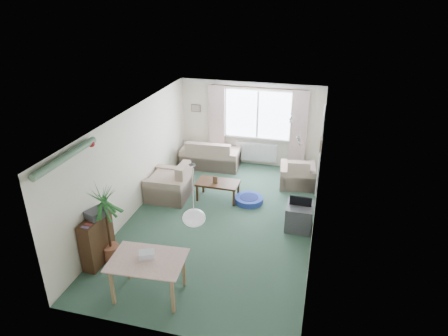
% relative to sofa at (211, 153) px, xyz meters
% --- Properties ---
extents(ground, '(6.50, 6.50, 0.00)m').
position_rel_sofa_xyz_m(ground, '(1.03, -2.75, -0.41)').
color(ground, '#2D4B3B').
extents(window, '(1.80, 0.03, 1.30)m').
position_rel_sofa_xyz_m(window, '(1.23, 0.48, 1.09)').
color(window, white).
extents(curtain_rod, '(2.60, 0.03, 0.03)m').
position_rel_sofa_xyz_m(curtain_rod, '(1.23, 0.40, 1.86)').
color(curtain_rod, black).
extents(curtain_left, '(0.45, 0.08, 2.00)m').
position_rel_sofa_xyz_m(curtain_left, '(0.08, 0.38, 0.86)').
color(curtain_left, beige).
extents(curtain_right, '(0.45, 0.08, 2.00)m').
position_rel_sofa_xyz_m(curtain_right, '(2.38, 0.38, 0.86)').
color(curtain_right, beige).
extents(radiator, '(1.20, 0.10, 0.55)m').
position_rel_sofa_xyz_m(radiator, '(1.23, 0.44, -0.01)').
color(radiator, white).
extents(doorway, '(0.03, 0.95, 2.00)m').
position_rel_sofa_xyz_m(doorway, '(3.02, -0.55, 0.59)').
color(doorway, black).
extents(pendant_lamp, '(0.36, 0.36, 0.36)m').
position_rel_sofa_xyz_m(pendant_lamp, '(1.23, -5.05, 1.07)').
color(pendant_lamp, white).
extents(tinsel_garland, '(1.60, 1.60, 0.12)m').
position_rel_sofa_xyz_m(tinsel_garland, '(-0.89, -5.05, 1.87)').
color(tinsel_garland, '#196626').
extents(bauble_cluster_a, '(0.20, 0.20, 0.20)m').
position_rel_sofa_xyz_m(bauble_cluster_a, '(2.33, -1.85, 1.81)').
color(bauble_cluster_a, silver).
extents(bauble_cluster_b, '(0.20, 0.20, 0.20)m').
position_rel_sofa_xyz_m(bauble_cluster_b, '(2.63, -3.05, 1.81)').
color(bauble_cluster_b, silver).
extents(wall_picture_back, '(0.28, 0.03, 0.22)m').
position_rel_sofa_xyz_m(wall_picture_back, '(-0.57, 0.48, 1.14)').
color(wall_picture_back, brown).
extents(wall_picture_right, '(0.03, 0.24, 0.30)m').
position_rel_sofa_xyz_m(wall_picture_right, '(3.01, -1.55, 1.14)').
color(wall_picture_right, brown).
extents(sofa, '(1.66, 0.93, 0.81)m').
position_rel_sofa_xyz_m(sofa, '(0.00, 0.00, 0.00)').
color(sofa, '#CBB099').
rests_on(sofa, ground).
extents(armchair_corner, '(0.97, 0.93, 0.79)m').
position_rel_sofa_xyz_m(armchair_corner, '(2.51, -0.57, -0.01)').
color(armchair_corner, '#C3B793').
rests_on(armchair_corner, ground).
extents(armchair_left, '(0.97, 1.03, 0.90)m').
position_rel_sofa_xyz_m(armchair_left, '(-0.47, -2.01, 0.04)').
color(armchair_left, beige).
rests_on(armchair_left, ground).
extents(coffee_table, '(1.02, 0.57, 0.45)m').
position_rel_sofa_xyz_m(coffee_table, '(0.71, -1.81, -0.18)').
color(coffee_table, black).
rests_on(coffee_table, ground).
extents(photo_frame, '(0.12, 0.05, 0.16)m').
position_rel_sofa_xyz_m(photo_frame, '(0.66, -1.85, 0.13)').
color(photo_frame, brown).
rests_on(photo_frame, coffee_table).
extents(bookshelf, '(0.27, 0.78, 0.95)m').
position_rel_sofa_xyz_m(bookshelf, '(-0.81, -4.71, 0.07)').
color(bookshelf, black).
rests_on(bookshelf, ground).
extents(hifi_box, '(0.39, 0.43, 0.14)m').
position_rel_sofa_xyz_m(hifi_box, '(-0.78, -4.66, 0.61)').
color(hifi_box, '#3E3E43').
rests_on(hifi_box, bookshelf).
extents(houseplant, '(0.72, 0.72, 1.57)m').
position_rel_sofa_xyz_m(houseplant, '(-0.62, -4.59, 0.38)').
color(houseplant, '#1D562A').
rests_on(houseplant, ground).
extents(dining_table, '(1.16, 0.82, 0.70)m').
position_rel_sofa_xyz_m(dining_table, '(0.49, -5.29, -0.06)').
color(dining_table, tan).
rests_on(dining_table, ground).
extents(gift_box, '(0.30, 0.27, 0.12)m').
position_rel_sofa_xyz_m(gift_box, '(0.46, -5.23, 0.35)').
color(gift_box, silver).
rests_on(gift_box, dining_table).
extents(tv_cube, '(0.56, 0.61, 0.55)m').
position_rel_sofa_xyz_m(tv_cube, '(2.73, -2.60, -0.13)').
color(tv_cube, '#3B3B40').
rests_on(tv_cube, ground).
extents(pet_bed, '(0.86, 0.86, 0.13)m').
position_rel_sofa_xyz_m(pet_bed, '(1.48, -1.79, -0.34)').
color(pet_bed, '#202C96').
rests_on(pet_bed, ground).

